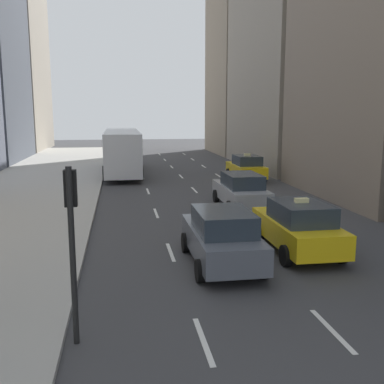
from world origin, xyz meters
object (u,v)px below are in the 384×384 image
object	(u,v)px
sedan_black_near	(222,237)
city_bus	(122,150)
taxi_second	(246,168)
taxi_lead	(298,226)
traffic_light_pole	(72,226)
sedan_silver_behind	(241,190)

from	to	relation	value
sedan_black_near	city_bus	bearing A→B (deg)	97.37
taxi_second	sedan_black_near	xyz separation A→B (m)	(-5.60, -16.96, 0.01)
sedan_black_near	taxi_lead	bearing A→B (deg)	17.40
taxi_second	city_bus	xyz separation A→B (m)	(-8.41, 4.78, 0.91)
sedan_black_near	city_bus	distance (m)	21.95
traffic_light_pole	sedan_black_near	bearing A→B (deg)	45.92
taxi_second	traffic_light_pole	distance (m)	23.16
taxi_second	traffic_light_pole	xyz separation A→B (m)	(-9.55, -21.04, 1.53)
taxi_lead	sedan_silver_behind	world-z (taller)	taxi_lead
taxi_lead	sedan_silver_behind	distance (m)	7.18
sedan_black_near	city_bus	world-z (taller)	city_bus
taxi_lead	city_bus	size ratio (longest dim) A/B	0.38
sedan_silver_behind	traffic_light_pole	bearing A→B (deg)	-119.08
sedan_black_near	traffic_light_pole	world-z (taller)	traffic_light_pole
taxi_second	traffic_light_pole	size ratio (longest dim) A/B	1.22
city_bus	taxi_lead	bearing A→B (deg)	-74.95
sedan_black_near	traffic_light_pole	distance (m)	5.88
sedan_black_near	traffic_light_pole	xyz separation A→B (m)	(-3.95, -4.08, 1.52)
sedan_black_near	sedan_silver_behind	bearing A→B (deg)	70.84
taxi_lead	city_bus	xyz separation A→B (m)	(-5.61, 20.87, 0.91)
sedan_silver_behind	traffic_light_pole	world-z (taller)	traffic_light_pole
sedan_black_near	sedan_silver_behind	world-z (taller)	sedan_black_near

